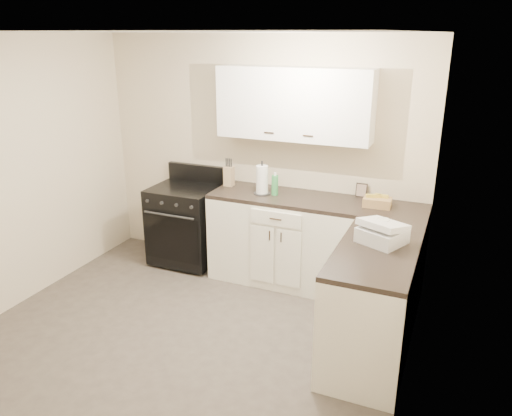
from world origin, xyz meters
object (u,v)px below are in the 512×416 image
at_px(knife_block, 229,176).
at_px(paper_towel, 262,180).
at_px(wicker_basket, 377,202).
at_px(stove, 186,224).
at_px(countertop_grill, 382,235).

bearing_deg(knife_block, paper_towel, -14.83).
bearing_deg(wicker_basket, paper_towel, -177.21).
relative_size(knife_block, wicker_basket, 0.82).
height_order(stove, knife_block, knife_block).
distance_m(paper_towel, wicker_basket, 1.16).
relative_size(paper_towel, countertop_grill, 0.92).
distance_m(wicker_basket, countertop_grill, 0.87).
relative_size(knife_block, countertop_grill, 0.66).
xyz_separation_m(wicker_basket, countertop_grill, (0.19, -0.85, 0.02)).
bearing_deg(wicker_basket, countertop_grill, -77.72).
relative_size(stove, wicker_basket, 3.36).
bearing_deg(countertop_grill, knife_block, 177.31).
bearing_deg(paper_towel, stove, 179.48).
distance_m(stove, knife_block, 0.78).
relative_size(stove, knife_block, 4.09).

